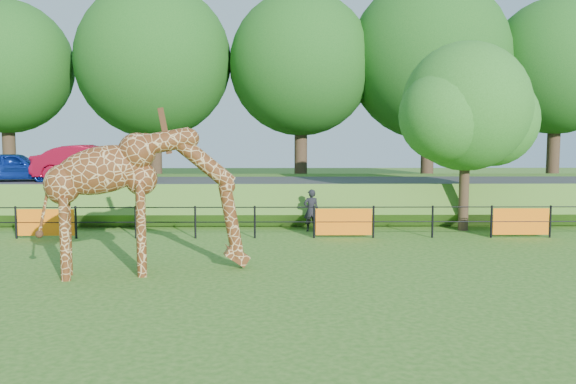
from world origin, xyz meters
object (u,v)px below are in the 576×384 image
giraffe (147,201)px  tree_east (469,112)px  car_red (90,163)px  car_blue (15,167)px  visitor (311,210)px

giraffe → tree_east: bearing=20.3°
giraffe → tree_east: 12.43m
giraffe → tree_east: size_ratio=0.78×
giraffe → car_red: bearing=99.2°
giraffe → car_blue: bearing=111.6°
car_blue → visitor: bearing=-117.6°
car_red → tree_east: (14.86, -4.49, 2.09)m
car_blue → car_red: size_ratio=0.78×
giraffe → car_red: 12.25m
visitor → car_blue: bearing=-26.8°
car_red → visitor: 10.45m
visitor → tree_east: bearing=175.9°
giraffe → visitor: 8.07m
car_red → visitor: bearing=-115.2°
car_blue → tree_east: 18.78m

